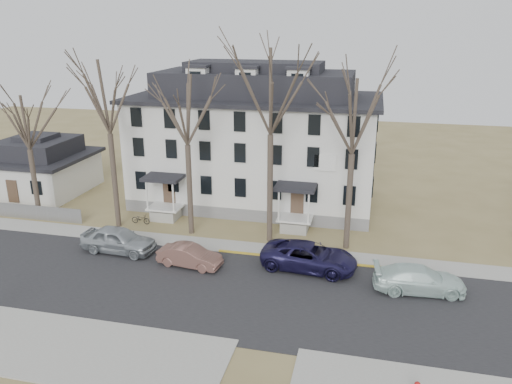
% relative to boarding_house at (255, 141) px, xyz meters
% --- Properties ---
extents(ground, '(120.00, 120.00, 0.00)m').
position_rel_boarding_house_xyz_m(ground, '(2.00, -17.95, -5.38)').
color(ground, olive).
rests_on(ground, ground).
extents(main_road, '(120.00, 10.00, 0.04)m').
position_rel_boarding_house_xyz_m(main_road, '(2.00, -15.95, -5.38)').
color(main_road, '#27272A').
rests_on(main_road, ground).
extents(far_sidewalk, '(120.00, 2.00, 0.08)m').
position_rel_boarding_house_xyz_m(far_sidewalk, '(2.00, -9.95, -5.38)').
color(far_sidewalk, '#A09F97').
rests_on(far_sidewalk, ground).
extents(near_sidewalk_left, '(20.00, 5.00, 0.08)m').
position_rel_boarding_house_xyz_m(near_sidewalk_left, '(-6.00, -22.95, -5.38)').
color(near_sidewalk_left, '#A09F97').
rests_on(near_sidewalk_left, ground).
extents(yellow_curb, '(14.00, 0.25, 0.06)m').
position_rel_boarding_house_xyz_m(yellow_curb, '(7.00, -10.85, -5.38)').
color(yellow_curb, gold).
rests_on(yellow_curb, ground).
extents(boarding_house, '(20.80, 12.36, 12.05)m').
position_rel_boarding_house_xyz_m(boarding_house, '(0.00, 0.00, 0.00)').
color(boarding_house, slate).
rests_on(boarding_house, ground).
extents(small_house, '(8.70, 8.70, 5.00)m').
position_rel_boarding_house_xyz_m(small_house, '(-20.00, -1.96, -3.13)').
color(small_house, silver).
rests_on(small_house, ground).
extents(fence, '(14.00, 0.06, 1.20)m').
position_rel_boarding_house_xyz_m(fence, '(-19.00, -8.45, -5.38)').
color(fence, gray).
rests_on(fence, ground).
extents(tree_far_left, '(8.40, 8.40, 13.72)m').
position_rel_boarding_house_xyz_m(tree_far_left, '(-9.00, -8.15, 4.96)').
color(tree_far_left, '#473B31').
rests_on(tree_far_left, ground).
extents(tree_mid_left, '(7.80, 7.80, 12.74)m').
position_rel_boarding_house_xyz_m(tree_mid_left, '(-3.00, -8.15, 4.22)').
color(tree_mid_left, '#473B31').
rests_on(tree_mid_left, ground).
extents(tree_center, '(9.00, 9.00, 14.70)m').
position_rel_boarding_house_xyz_m(tree_center, '(3.00, -8.15, 5.71)').
color(tree_center, '#473B31').
rests_on(tree_center, ground).
extents(tree_mid_right, '(7.80, 7.80, 12.74)m').
position_rel_boarding_house_xyz_m(tree_mid_right, '(8.50, -8.15, 4.22)').
color(tree_mid_right, '#473B31').
rests_on(tree_mid_right, ground).
extents(tree_bungalow, '(6.60, 6.60, 10.78)m').
position_rel_boarding_house_xyz_m(tree_bungalow, '(-16.00, -8.15, 2.74)').
color(tree_bungalow, '#473B31').
rests_on(tree_bungalow, ground).
extents(car_silver, '(5.29, 2.37, 1.76)m').
position_rel_boarding_house_xyz_m(car_silver, '(-6.68, -12.45, -4.50)').
color(car_silver, '#A6AFB4').
rests_on(car_silver, ground).
extents(car_tan, '(4.35, 1.97, 1.38)m').
position_rel_boarding_house_xyz_m(car_tan, '(-1.18, -13.36, -4.69)').
color(car_tan, brown).
rests_on(car_tan, ground).
extents(car_navy, '(6.31, 3.36, 1.69)m').
position_rel_boarding_house_xyz_m(car_navy, '(6.37, -11.98, -4.54)').
color(car_navy, '#1B173E').
rests_on(car_navy, ground).
extents(car_white, '(5.47, 2.69, 1.53)m').
position_rel_boarding_house_xyz_m(car_white, '(12.99, -13.36, -4.61)').
color(car_white, silver).
rests_on(car_white, ground).
extents(bicycle_left, '(1.53, 0.56, 0.79)m').
position_rel_boarding_house_xyz_m(bicycle_left, '(-7.46, -7.43, -4.98)').
color(bicycle_left, black).
rests_on(bicycle_left, ground).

